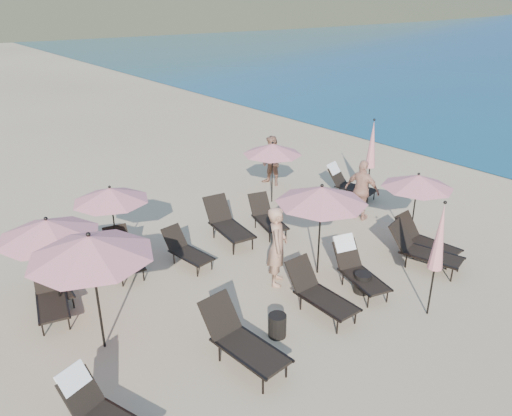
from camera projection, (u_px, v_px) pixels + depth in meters
ground at (370, 296)px, 11.22m from camera, size 800.00×800.00×0.00m
lounger_0 at (99, 409)px, 7.56m from camera, size 1.05×1.64×0.97m
lounger_1 at (241, 339)px, 9.03m from camera, size 0.89×1.90×1.06m
lounger_2 at (319, 292)px, 10.51m from camera, size 0.67×1.71×0.98m
lounger_3 at (357, 267)px, 11.41m from camera, size 0.98×1.75×1.03m
lounger_4 at (425, 239)px, 12.79m from camera, size 0.80×1.73×0.96m
lounger_5 at (422, 249)px, 12.24m from camera, size 1.14×1.90×1.03m
lounger_6 at (51, 296)px, 10.45m from camera, size 0.94×1.67×0.91m
lounger_7 at (123, 254)px, 12.12m from camera, size 0.85×1.67×0.92m
lounger_8 at (186, 250)px, 12.41m from camera, size 0.76×1.52×0.84m
lounger_9 at (227, 223)px, 13.60m from camera, size 0.91×1.91×1.06m
lounger_10 at (267, 216)px, 14.18m from camera, size 0.98×1.68×0.91m
lounger_11 at (348, 182)px, 16.56m from camera, size 1.01×1.77×1.04m
lounger_12 at (52, 281)px, 11.04m from camera, size 0.67×1.53×0.86m
umbrella_open_0 at (90, 247)px, 8.75m from camera, size 2.27×2.27×2.45m
umbrella_open_1 at (322, 195)px, 11.35m from camera, size 2.14×2.14×2.31m
umbrella_open_2 at (418, 181)px, 12.92m from camera, size 1.87×1.87×2.01m
umbrella_open_3 at (110, 195)px, 12.07m from camera, size 1.87×1.87×2.01m
umbrella_open_4 at (272, 149)px, 15.60m from camera, size 1.87×1.87×2.02m
umbrella_open_5 at (47, 228)px, 9.93m from camera, size 2.05×2.05×2.20m
umbrella_closed_0 at (439, 238)px, 9.87m from camera, size 0.30×0.30×2.60m
umbrella_closed_1 at (372, 145)px, 15.58m from camera, size 0.32×0.32×2.74m
side_table_0 at (277, 326)px, 9.81m from camera, size 0.36×0.36×0.48m
side_table_1 at (362, 283)px, 11.28m from camera, size 0.39×0.39×0.46m
beachgoer_a at (277, 246)px, 11.36m from camera, size 0.81×0.82×1.91m
beachgoer_b at (272, 161)px, 17.42m from camera, size 0.84×0.98×1.75m
beachgoer_c at (362, 190)px, 14.71m from camera, size 0.73×1.15×1.83m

